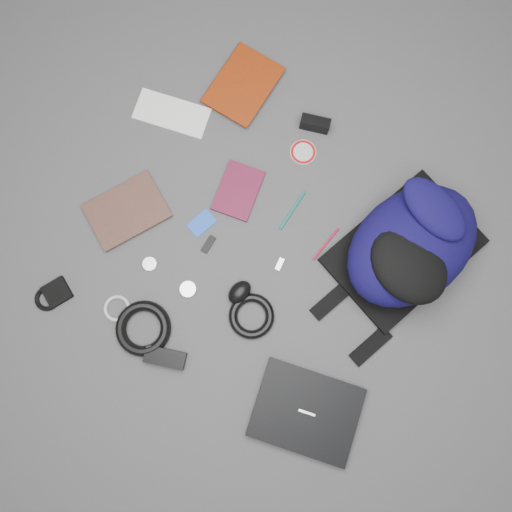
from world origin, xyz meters
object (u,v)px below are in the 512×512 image
Objects in this scene: dvd_case at (238,191)px; pouch at (57,292)px; textbook_red at (220,72)px; power_brick at (165,357)px; compact_camera at (315,124)px; mouse at (240,292)px; backpack at (412,245)px; comic_book at (115,188)px; laptop at (306,412)px.

dvd_case is 2.33× the size of pouch.
power_brick is at bearing -67.51° from textbook_red.
power_brick is (0.07, -0.88, -0.01)m from compact_camera.
compact_camera is 0.98m from pouch.
dvd_case is 0.33m from compact_camera.
mouse is at bearing -100.11° from compact_camera.
pouch is at bearing -123.59° from backpack.
textbook_red is at bearing -176.42° from backpack.
textbook_red is 3.01× the size of mouse.
compact_camera reaches higher than power_brick.
mouse is at bearing 20.74° from comic_book.
power_brick is at bearing -96.29° from mouse.
mouse is (0.50, -0.55, 0.01)m from textbook_red.
comic_book is at bearing -98.03° from textbook_red.
comic_book is at bearing -160.79° from dvd_case.
compact_camera is 0.60m from mouse.
backpack is at bearing 36.06° from power_brick.
comic_book is 0.57m from power_brick.
laptop is 0.85m from pouch.
pouch is (-0.32, -0.93, -0.02)m from compact_camera.
backpack is at bearing 48.00° from comic_book.
backpack is 3.93× the size of power_brick.
power_brick is 1.65× the size of pouch.
compact_camera is 1.27× the size of pouch.
dvd_case is 0.33m from mouse.
compact_camera reaches higher than mouse.
pouch is at bearing 173.13° from laptop.
mouse reaches higher than pouch.
power_brick is (0.47, -0.32, 0.01)m from comic_book.
backpack is 0.54m from mouse.
mouse reaches higher than textbook_red.
compact_camera is 0.77× the size of power_brick.
dvd_case is (-0.54, -0.16, -0.09)m from backpack.
mouse is (0.14, -0.58, -0.01)m from compact_camera.
pouch reaches higher than dvd_case.
power_brick reaches higher than comic_book.
backpack reaches higher than comic_book.
pouch is (-0.25, -0.60, 0.00)m from dvd_case.
comic_book is 0.68m from compact_camera.
power_brick is (-0.39, -0.71, -0.09)m from backpack.
comic_book is (-0.90, 0.19, -0.01)m from laptop.
backpack is 0.50m from compact_camera.
backpack is at bearing -42.97° from compact_camera.
laptop is at bearing -73.06° from backpack.
mouse is (0.53, -0.03, 0.01)m from comic_book.
comic_book is at bearing -148.28° from compact_camera.
pouch is (0.07, -0.37, 0.00)m from comic_book.
compact_camera is at bearing 105.52° from laptop.
textbook_red is 1.99× the size of power_brick.
compact_camera is 1.17× the size of mouse.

